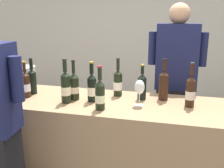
% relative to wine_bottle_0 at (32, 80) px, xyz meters
% --- Properties ---
extents(wall_back, '(8.00, 0.10, 2.80)m').
position_rel_wine_bottle_0_xyz_m(wall_back, '(0.77, 2.55, 0.36)').
color(wall_back, beige).
rests_on(wall_back, ground_plane).
extents(counter, '(2.30, 0.68, 0.92)m').
position_rel_wine_bottle_0_xyz_m(counter, '(0.77, -0.05, -0.58)').
color(counter, '#9E7A56').
rests_on(counter, ground_plane).
extents(wine_bottle_0, '(0.07, 0.07, 0.33)m').
position_rel_wine_bottle_0_xyz_m(wine_bottle_0, '(0.00, 0.00, 0.00)').
color(wine_bottle_0, black).
rests_on(wine_bottle_0, counter).
extents(wine_bottle_1, '(0.08, 0.08, 0.33)m').
position_rel_wine_bottle_0_xyz_m(wine_bottle_1, '(0.75, 0.13, -0.01)').
color(wine_bottle_1, black).
rests_on(wine_bottle_1, counter).
extents(wine_bottle_2, '(0.08, 0.08, 0.36)m').
position_rel_wine_bottle_0_xyz_m(wine_bottle_2, '(0.39, -0.16, 0.01)').
color(wine_bottle_2, black).
rests_on(wine_bottle_2, counter).
extents(wine_bottle_3, '(0.07, 0.07, 0.33)m').
position_rel_wine_bottle_0_xyz_m(wine_bottle_3, '(0.58, -0.07, -0.01)').
color(wine_bottle_3, black).
rests_on(wine_bottle_3, counter).
extents(wine_bottle_4, '(0.07, 0.07, 0.34)m').
position_rel_wine_bottle_0_xyz_m(wine_bottle_4, '(1.35, -0.01, -0.00)').
color(wine_bottle_4, black).
rests_on(wine_bottle_4, counter).
extents(wine_bottle_5, '(0.08, 0.08, 0.31)m').
position_rel_wine_bottle_0_xyz_m(wine_bottle_5, '(-0.00, -0.10, -0.01)').
color(wine_bottle_5, black).
rests_on(wine_bottle_5, counter).
extents(wine_bottle_8, '(0.08, 0.08, 0.33)m').
position_rel_wine_bottle_0_xyz_m(wine_bottle_8, '(0.42, -0.06, -0.01)').
color(wine_bottle_8, black).
rests_on(wine_bottle_8, counter).
extents(wine_bottle_9, '(0.08, 0.08, 0.35)m').
position_rel_wine_bottle_0_xyz_m(wine_bottle_9, '(1.14, 0.12, 0.01)').
color(wine_bottle_9, black).
rests_on(wine_bottle_9, counter).
extents(wine_bottle_10, '(0.07, 0.07, 0.33)m').
position_rel_wine_bottle_0_xyz_m(wine_bottle_10, '(0.70, -0.24, -0.01)').
color(wine_bottle_10, black).
rests_on(wine_bottle_10, counter).
extents(wine_bottle_11, '(0.07, 0.07, 0.30)m').
position_rel_wine_bottle_0_xyz_m(wine_bottle_11, '(0.97, 0.08, -0.01)').
color(wine_bottle_11, black).
rests_on(wine_bottle_11, counter).
extents(wine_glass, '(0.08, 0.08, 0.21)m').
position_rel_wine_bottle_0_xyz_m(wine_glass, '(0.97, -0.08, 0.02)').
color(wine_glass, silver).
rests_on(wine_glass, counter).
extents(ice_bucket, '(0.21, 0.21, 0.22)m').
position_rel_wine_bottle_0_xyz_m(ice_bucket, '(-0.16, 0.14, -0.01)').
color(ice_bucket, silver).
rests_on(ice_bucket, counter).
extents(person_server, '(0.55, 0.25, 1.71)m').
position_rel_wine_bottle_0_xyz_m(person_server, '(1.23, 0.55, -0.20)').
color(person_server, black).
rests_on(person_server, ground_plane).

